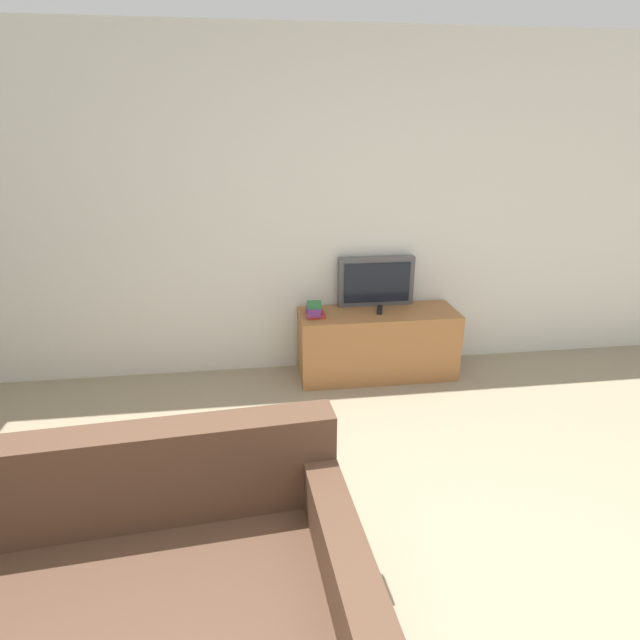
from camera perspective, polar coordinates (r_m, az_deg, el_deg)
name	(u,v)px	position (r m, az deg, el deg)	size (l,w,h in m)	color
wall_back	(318,213)	(3.98, -0.28, 12.15)	(9.00, 0.06, 2.60)	silver
tv_stand	(377,344)	(4.10, 6.56, -2.69)	(1.27, 0.44, 0.55)	#9E6638
television	(376,281)	(4.10, 6.42, 4.42)	(0.62, 0.09, 0.40)	#4C4C51
couch	(65,632)	(2.26, -27.13, -29.12)	(2.16, 1.13, 0.84)	#4C3323
book_stack	(314,310)	(3.88, -0.68, 1.17)	(0.15, 0.21, 0.10)	#B72D28
remote_on_stand	(380,310)	(4.01, 6.84, 1.17)	(0.09, 0.17, 0.02)	black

